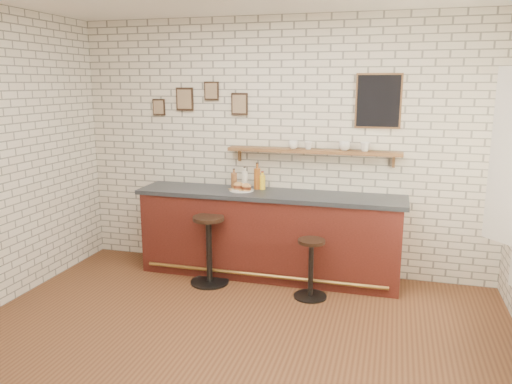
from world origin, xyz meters
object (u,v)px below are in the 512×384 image
at_px(ciabatta_sandwich, 242,186).
at_px(condiment_bottle_yellow, 262,182).
at_px(bar_stool_right, 311,267).
at_px(shelf_cup_b, 308,145).
at_px(bitters_bottle_amber, 257,178).
at_px(bar_stool_left, 209,248).
at_px(shelf_cup_c, 344,146).
at_px(bitters_bottle_brown, 234,180).
at_px(shelf_cup_a, 294,145).
at_px(bitters_bottle_white, 245,180).
at_px(sandwich_plate, 242,190).
at_px(shelf_cup_d, 365,147).
at_px(bar_counter, 269,234).

bearing_deg(ciabatta_sandwich, condiment_bottle_yellow, 35.09).
bearing_deg(bar_stool_right, shelf_cup_b, 104.06).
bearing_deg(condiment_bottle_yellow, bitters_bottle_amber, -180.00).
xyz_separation_m(bar_stool_left, shelf_cup_c, (1.41, 0.61, 1.13)).
distance_m(bitters_bottle_brown, bar_stool_left, 0.89).
bearing_deg(shelf_cup_c, shelf_cup_a, 101.99).
distance_m(bitters_bottle_white, bitters_bottle_amber, 0.16).
distance_m(bar_stool_right, shelf_cup_c, 1.41).
bearing_deg(sandwich_plate, shelf_cup_c, 9.55).
xyz_separation_m(sandwich_plate, bitters_bottle_amber, (0.15, 0.14, 0.12)).
distance_m(shelf_cup_a, shelf_cup_d, 0.81).
bearing_deg(bar_stool_left, bar_stool_right, -3.64).
bearing_deg(bar_counter, sandwich_plate, 178.83).
bearing_deg(bar_stool_right, shelf_cup_c, 70.86).
relative_size(ciabatta_sandwich, condiment_bottle_yellow, 1.18).
bearing_deg(sandwich_plate, shelf_cup_b, 14.63).
bearing_deg(bitters_bottle_brown, bar_stool_left, -102.12).
relative_size(ciabatta_sandwich, bitters_bottle_white, 0.97).
relative_size(sandwich_plate, bitters_bottle_amber, 0.88).
distance_m(bar_counter, sandwich_plate, 0.61).
distance_m(bar_stool_left, shelf_cup_b, 1.62).
xyz_separation_m(sandwich_plate, bar_stool_left, (-0.26, -0.42, -0.59)).
bearing_deg(ciabatta_sandwich, sandwich_plate, 180.00).
distance_m(bitters_bottle_white, shelf_cup_c, 1.24).
bearing_deg(bar_counter, shelf_cup_b, 25.99).
relative_size(bar_counter, bitters_bottle_white, 11.86).
distance_m(bitters_bottle_brown, shelf_cup_a, 0.84).
bearing_deg(bar_stool_left, bitters_bottle_brown, 77.88).
xyz_separation_m(bar_stool_right, shelf_cup_c, (0.24, 0.69, 1.21)).
bearing_deg(shelf_cup_a, bar_counter, -161.36).
height_order(shelf_cup_b, shelf_cup_d, shelf_cup_d).
bearing_deg(bitters_bottle_amber, sandwich_plate, -136.30).
distance_m(bar_stool_left, shelf_cup_c, 1.91).
height_order(bitters_bottle_amber, shelf_cup_d, shelf_cup_d).
bearing_deg(shelf_cup_b, bar_counter, 168.16).
bearing_deg(bar_stool_right, sandwich_plate, 151.72).
bearing_deg(bar_counter, shelf_cup_c, 13.73).
height_order(condiment_bottle_yellow, shelf_cup_c, shelf_cup_c).
bearing_deg(bitters_bottle_amber, shelf_cup_d, 2.38).
relative_size(sandwich_plate, bitters_bottle_brown, 1.20).
height_order(bitters_bottle_brown, shelf_cup_b, shelf_cup_b).
bearing_deg(shelf_cup_c, condiment_bottle_yellow, 105.12).
distance_m(ciabatta_sandwich, shelf_cup_d, 1.47).
bearing_deg(sandwich_plate, bar_stool_left, -121.95).
relative_size(sandwich_plate, bitters_bottle_white, 1.07).
relative_size(bar_stool_left, bar_stool_right, 1.23).
distance_m(sandwich_plate, shelf_cup_d, 1.49).
height_order(bitters_bottle_brown, bar_stool_left, bitters_bottle_brown).
xyz_separation_m(bar_counter, shelf_cup_b, (0.41, 0.20, 1.04)).
xyz_separation_m(shelf_cup_c, shelf_cup_d, (0.23, 0.00, 0.00)).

